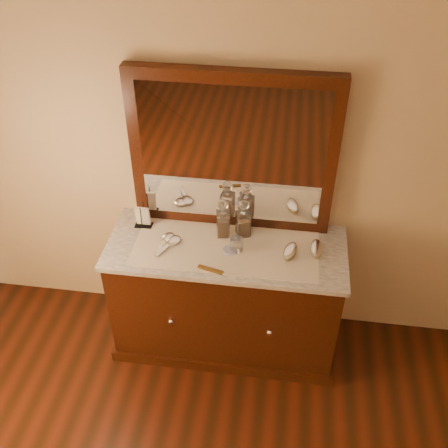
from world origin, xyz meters
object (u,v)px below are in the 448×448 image
Objects in this scene: comb at (210,270)px; dresser_cabinet at (226,297)px; hand_mirror_inner at (171,242)px; napkin_rack at (143,217)px; decanter_left at (223,222)px; mirror_frame at (232,153)px; hand_mirror_outer at (167,239)px; pin_dish at (230,250)px; brush_near at (290,251)px; brush_far at (316,249)px; decanter_right at (243,222)px.

dresser_cabinet is at bearing 88.75° from comb.
hand_mirror_inner reaches higher than dresser_cabinet.
decanter_left reaches higher than napkin_rack.
mirror_frame reaches higher than hand_mirror_inner.
mirror_frame is 5.66× the size of hand_mirror_outer.
pin_dish reaches higher than comb.
hand_mirror_outer is (-0.37, -0.24, -0.49)m from mirror_frame.
comb is at bearing -36.18° from hand_mirror_outer.
decanter_left is 0.44m from brush_near.
mirror_frame is 0.75m from brush_far.
hand_mirror_inner is (-0.33, -0.02, 0.45)m from dresser_cabinet.
comb is 0.34m from hand_mirror_inner.
hand_mirror_outer is at bearing 179.59° from dresser_cabinet.
comb is (-0.06, -0.22, 0.45)m from dresser_cabinet.
comb is 0.89× the size of brush_near.
hand_mirror_inner is (-0.42, -0.15, -0.09)m from decanter_right.
napkin_rack is at bearing 158.29° from comb.
mirror_frame is at bearing 12.24° from napkin_rack.
decanter_left reaches higher than comb.
decanter_left is at bearing -2.50° from napkin_rack.
dresser_cabinet is at bearing 3.89° from hand_mirror_inner.
decanter_right is (0.09, 0.12, 0.54)m from dresser_cabinet.
brush_far is (0.15, 0.04, -0.00)m from brush_near.
hand_mirror_inner is at bearing -156.69° from decanter_left.
mirror_frame reaches higher than dresser_cabinet.
brush_near is (0.41, -0.13, -0.08)m from decanter_left.
hand_mirror_outer is at bearing 173.39° from pin_dish.
mirror_frame is 0.65m from hand_mirror_inner.
hand_mirror_outer is 0.04m from hand_mirror_inner.
dresser_cabinet is 6.61× the size of hand_mirror_outer.
hand_mirror_inner is (-0.33, -0.27, -0.49)m from mirror_frame.
napkin_rack is at bearing 144.64° from hand_mirror_outer.
mirror_frame reaches higher than hand_mirror_outer.
dresser_cabinet is 0.71m from brush_far.
brush_near is at bearing -0.01° from hand_mirror_inner.
decanter_left and decanter_right have the same top height.
mirror_frame is 6.99× the size of brush_near.
hand_mirror_outer is at bearing 178.06° from brush_near.
brush_far is at bearing 15.91° from brush_near.
hand_mirror_outer is at bearing -35.36° from napkin_rack.
pin_dish is 0.40m from hand_mirror_outer.
hand_mirror_outer is at bearing 157.99° from comb.
mirror_frame is 0.42m from decanter_left.
decanter_right is at bearing 153.60° from brush_near.
napkin_rack is 0.26m from hand_mirror_inner.
decanter_left reaches higher than brush_near.
mirror_frame is at bearing 96.74° from comb.
decanter_left is at bearing 108.35° from dresser_cabinet.
comb is at bearing -97.44° from mirror_frame.
hand_mirror_inner is (0.21, -0.15, -0.05)m from napkin_rack.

